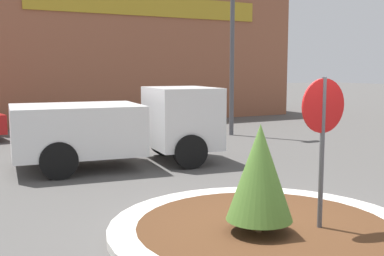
% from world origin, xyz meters
% --- Properties ---
extents(ground_plane, '(120.00, 120.00, 0.00)m').
position_xyz_m(ground_plane, '(0.00, 0.00, 0.00)').
color(ground_plane, '#514F4C').
extents(traffic_island, '(4.64, 4.64, 0.13)m').
position_xyz_m(traffic_island, '(0.00, 0.00, 0.06)').
color(traffic_island, beige).
rests_on(traffic_island, ground_plane).
extents(stop_sign, '(0.78, 0.07, 2.31)m').
position_xyz_m(stop_sign, '(0.65, -0.46, 1.62)').
color(stop_sign, '#4C4C51').
rests_on(stop_sign, ground_plane).
extents(island_shrub, '(0.94, 0.94, 1.54)m').
position_xyz_m(island_shrub, '(-0.26, -0.22, 0.99)').
color(island_shrub, brown).
rests_on(island_shrub, traffic_island).
extents(utility_truck, '(5.24, 2.74, 1.95)m').
position_xyz_m(utility_truck, '(-0.11, 5.81, 1.02)').
color(utility_truck, silver).
rests_on(utility_truck, ground_plane).
extents(storefront_building, '(15.74, 6.07, 6.03)m').
position_xyz_m(storefront_building, '(4.58, 17.69, 3.02)').
color(storefront_building, '#93563D').
rests_on(storefront_building, ground_plane).
extents(light_pole, '(0.70, 0.30, 6.88)m').
position_xyz_m(light_pole, '(5.41, 9.24, 4.00)').
color(light_pole, '#4C4C51').
rests_on(light_pole, ground_plane).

